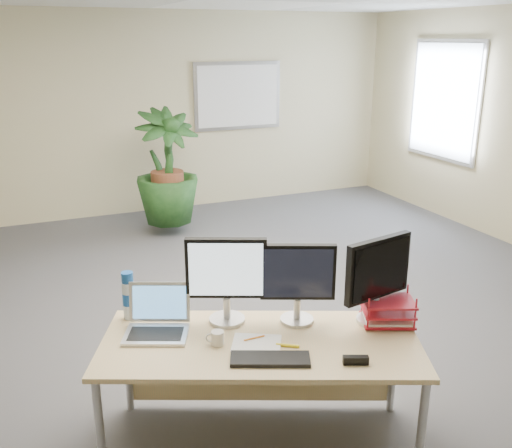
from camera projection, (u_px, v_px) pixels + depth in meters
name	position (u px, v px, depth m)	size (l,w,h in m)	color
floor	(278.00, 337.00, 4.67)	(8.00, 8.00, 0.00)	#444449
back_wall	(155.00, 114.00, 7.75)	(7.00, 0.04, 2.70)	#C6BC8C
whiteboard	(238.00, 96.00, 8.10)	(1.30, 0.04, 0.95)	#A1A1A6
window	(444.00, 101.00, 7.49)	(0.04, 1.30, 1.55)	#A1A1A6
desk	(260.00, 355.00, 3.38)	(1.97, 1.42, 0.70)	#D7B57E
floor_plant	(167.00, 175.00, 6.95)	(0.84, 0.84, 1.50)	#143715
monitor_left	(226.00, 275.00, 3.37)	(0.46, 0.23, 0.53)	#B8B9BD
monitor_right	(298.00, 278.00, 3.38)	(0.43, 0.21, 0.50)	#B8B9BD
monitor_dark	(378.00, 275.00, 3.37)	(0.48, 0.22, 0.54)	#B8B9BD
laptop	(158.00, 321.00, 3.34)	(0.46, 0.43, 0.26)	silver
keyboard	(270.00, 359.00, 3.04)	(0.42, 0.14, 0.02)	black
coffee_mug	(217.00, 338.00, 3.19)	(0.10, 0.07, 0.08)	silver
spiral_notebook	(257.00, 343.00, 3.20)	(0.27, 0.20, 0.01)	white
orange_pen	(254.00, 338.00, 3.24)	(0.01, 0.01, 0.13)	orange
yellow_highlighter	(288.00, 345.00, 3.18)	(0.02, 0.02, 0.13)	yellow
water_bottle	(129.00, 296.00, 3.46)	(0.08, 0.08, 0.30)	white
letter_tray	(388.00, 313.00, 3.43)	(0.37, 0.33, 0.14)	#B31623
stapler	(356.00, 360.00, 3.01)	(0.14, 0.04, 0.05)	black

